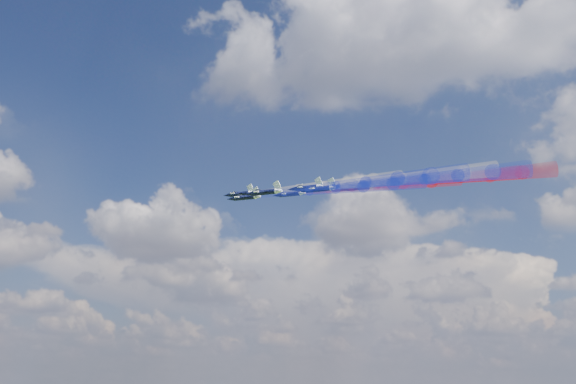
% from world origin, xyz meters
% --- Properties ---
extents(jet_lead, '(13.41, 12.25, 6.13)m').
position_xyz_m(jet_lead, '(4.03, 11.24, 163.77)').
color(jet_lead, black).
extents(trail_lead, '(42.91, 16.66, 8.19)m').
position_xyz_m(trail_lead, '(29.69, 3.75, 161.55)').
color(trail_lead, white).
extents(jet_inner_left, '(13.41, 12.25, 6.13)m').
position_xyz_m(jet_inner_left, '(10.89, -1.47, 158.78)').
color(jet_inner_left, black).
extents(trail_inner_left, '(42.91, 16.66, 8.19)m').
position_xyz_m(trail_inner_left, '(36.55, -8.96, 156.56)').
color(trail_inner_left, '#1726CB').
extents(jet_inner_right, '(13.41, 12.25, 6.13)m').
position_xyz_m(jet_inner_right, '(16.92, 16.15, 163.80)').
color(jet_inner_right, black).
extents(trail_inner_right, '(42.91, 16.66, 8.19)m').
position_xyz_m(trail_inner_right, '(42.58, 8.67, 161.58)').
color(trail_inner_right, red).
extents(jet_outer_left, '(13.41, 12.25, 6.13)m').
position_xyz_m(jet_outer_left, '(20.46, -12.52, 156.27)').
color(jet_outer_left, black).
extents(trail_outer_left, '(42.91, 16.66, 8.19)m').
position_xyz_m(trail_outer_left, '(46.12, -20.01, 154.05)').
color(trail_outer_left, '#1726CB').
extents(jet_center_third, '(13.41, 12.25, 6.13)m').
position_xyz_m(jet_center_third, '(25.53, 3.76, 161.37)').
color(jet_center_third, black).
extents(trail_center_third, '(42.91, 16.66, 8.19)m').
position_xyz_m(trail_center_third, '(51.19, -3.72, 159.15)').
color(trail_center_third, white).
extents(jet_outer_right, '(13.41, 12.25, 6.13)m').
position_xyz_m(jet_outer_right, '(30.17, 24.79, 166.43)').
color(jet_outer_right, black).
extents(trail_outer_right, '(42.91, 16.66, 8.19)m').
position_xyz_m(trail_outer_right, '(55.82, 17.30, 164.21)').
color(trail_outer_right, red).
extents(jet_rear_left, '(13.41, 12.25, 6.13)m').
position_xyz_m(jet_rear_left, '(31.95, -7.12, 157.40)').
color(jet_rear_left, black).
extents(trail_rear_left, '(42.91, 16.66, 8.19)m').
position_xyz_m(trail_rear_left, '(57.60, -14.60, 155.18)').
color(trail_rear_left, '#1726CB').
extents(jet_rear_right, '(13.41, 12.25, 6.13)m').
position_xyz_m(jet_rear_right, '(37.57, 10.23, 162.01)').
color(jet_rear_right, black).
extents(trail_rear_right, '(42.91, 16.66, 8.19)m').
position_xyz_m(trail_rear_right, '(63.22, 2.74, 159.79)').
color(trail_rear_right, red).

